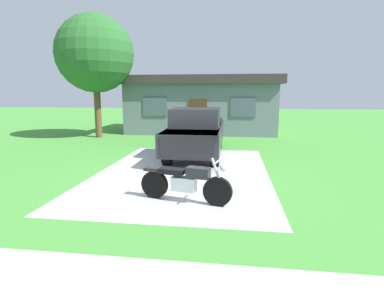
% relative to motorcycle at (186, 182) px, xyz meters
% --- Properties ---
extents(ground_plane, '(80.00, 80.00, 0.00)m').
position_rel_motorcycle_xyz_m(ground_plane, '(-0.48, 2.60, -0.47)').
color(ground_plane, '#459238').
extents(driveway_pad, '(5.27, 7.86, 0.01)m').
position_rel_motorcycle_xyz_m(driveway_pad, '(-0.48, 2.60, -0.47)').
color(driveway_pad, '#B3B3B3').
rests_on(driveway_pad, ground).
extents(motorcycle, '(2.18, 0.83, 1.09)m').
position_rel_motorcycle_xyz_m(motorcycle, '(0.00, 0.00, 0.00)').
color(motorcycle, black).
rests_on(motorcycle, ground).
extents(pickup_truck, '(2.05, 5.64, 1.90)m').
position_rel_motorcycle_xyz_m(pickup_truck, '(-0.38, 5.39, 0.48)').
color(pickup_truck, black).
rests_on(pickup_truck, ground).
extents(shade_tree, '(4.18, 4.18, 6.67)m').
position_rel_motorcycle_xyz_m(shade_tree, '(-6.46, 9.57, 4.09)').
color(shade_tree, brown).
rests_on(shade_tree, ground).
extents(neighbor_house, '(9.60, 5.60, 3.50)m').
position_rel_motorcycle_xyz_m(neighbor_house, '(-0.92, 13.17, 1.32)').
color(neighbor_house, slate).
rests_on(neighbor_house, ground).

